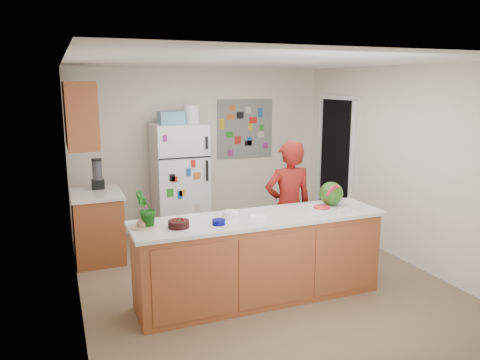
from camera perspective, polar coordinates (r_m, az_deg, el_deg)
name	(u,v)px	position (r m, az deg, el deg)	size (l,w,h in m)	color
floor	(258,279)	(5.70, 2.16, -11.93)	(4.00, 4.50, 0.02)	brown
wall_back	(201,149)	(7.42, -4.82, 3.73)	(4.00, 0.02, 2.50)	beige
wall_left	(72,190)	(4.88, -19.85, -1.12)	(0.02, 4.50, 2.50)	beige
wall_right	(401,164)	(6.39, 18.99, 1.85)	(0.02, 4.50, 2.50)	beige
ceiling	(259,61)	(5.23, 2.38, 14.28)	(4.00, 4.50, 0.02)	white
doorway	(336,164)	(7.56, 11.62, 1.92)	(0.03, 0.85, 2.04)	black
peninsula_base	(260,260)	(5.03, 2.41, -9.69)	(2.60, 0.62, 0.88)	brown
peninsula_top	(260,218)	(4.88, 2.46, -4.66)	(2.68, 0.70, 0.04)	silver
side_counter_base	(98,227)	(6.41, -16.93, -5.54)	(0.60, 0.80, 0.86)	brown
side_counter_top	(96,194)	(6.30, -17.17, -1.62)	(0.64, 0.84, 0.04)	silver
upper_cabinets	(80,115)	(6.09, -18.94, 7.56)	(0.35, 1.00, 0.80)	brown
refrigerator	(180,181)	(7.01, -7.38, -0.12)	(0.75, 0.70, 1.70)	silver
fridge_top_bin	(171,118)	(6.85, -8.40, 7.53)	(0.35, 0.28, 0.18)	#5999B2
photo_collage	(245,129)	(7.61, 0.64, 6.25)	(0.95, 0.01, 0.95)	slate
person	(288,208)	(5.64, 5.92, -3.37)	(0.59, 0.39, 1.63)	maroon
blender_appliance	(97,175)	(6.46, -16.99, 0.63)	(0.13, 0.13, 0.38)	black
cutting_board	(327,207)	(5.31, 10.56, -3.20)	(0.41, 0.31, 0.01)	white
watermelon	(331,194)	(5.33, 11.05, -1.64)	(0.27, 0.27, 0.27)	#1D6015
watermelon_slice	(322,207)	(5.22, 9.91, -3.27)	(0.17, 0.17, 0.02)	#C2133E
cherry_bowl	(179,224)	(4.53, -7.49, -5.33)	(0.20, 0.20, 0.07)	black
white_bowl	(231,214)	(4.84, -1.14, -4.17)	(0.17, 0.17, 0.06)	silver
cobalt_bowl	(219,222)	(4.59, -2.61, -5.14)	(0.13, 0.13, 0.05)	#020268
plate	(143,226)	(4.60, -11.74, -5.56)	(0.25, 0.25, 0.02)	beige
paper_towel	(257,216)	(4.83, 2.13, -4.46)	(0.17, 0.15, 0.02)	silver
keys	(334,210)	(5.20, 11.39, -3.56)	(0.09, 0.04, 0.01)	gray
potted_plant	(146,209)	(4.54, -11.44, -3.49)	(0.20, 0.16, 0.37)	#113F0D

